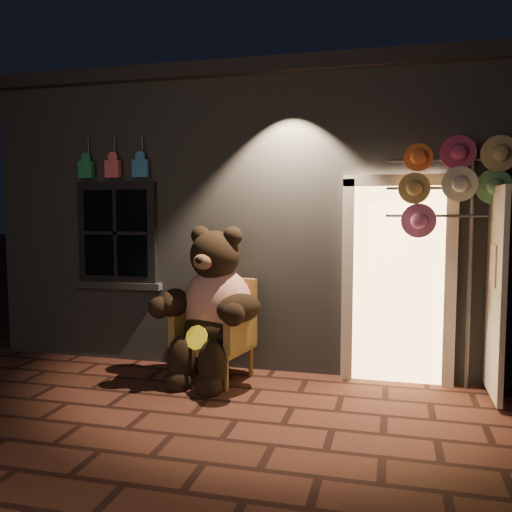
% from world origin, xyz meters
% --- Properties ---
extents(ground, '(60.00, 60.00, 0.00)m').
position_xyz_m(ground, '(0.00, 0.00, 0.00)').
color(ground, '#552B20').
rests_on(ground, ground).
extents(shop_building, '(7.30, 5.95, 3.51)m').
position_xyz_m(shop_building, '(0.00, 3.99, 1.74)').
color(shop_building, slate).
rests_on(shop_building, ground).
extents(wicker_armchair, '(0.85, 0.79, 1.07)m').
position_xyz_m(wicker_armchair, '(-0.53, 1.13, 0.54)').
color(wicker_armchair, olive).
rests_on(wicker_armchair, ground).
extents(teddy_bear, '(1.22, 1.05, 1.71)m').
position_xyz_m(teddy_bear, '(-0.55, 0.99, 0.79)').
color(teddy_bear, red).
rests_on(teddy_bear, ground).
extents(hat_rack, '(1.56, 0.22, 2.53)m').
position_xyz_m(hat_rack, '(1.99, 1.28, 2.11)').
color(hat_rack, '#59595E').
rests_on(hat_rack, ground).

